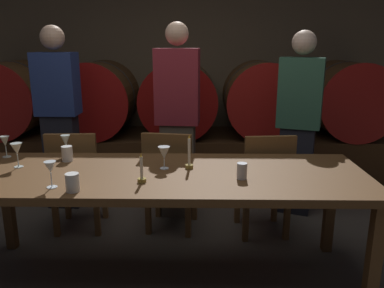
% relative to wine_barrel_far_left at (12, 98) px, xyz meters
% --- Properties ---
extents(back_wall, '(5.67, 0.24, 2.95)m').
position_rel_wine_barrel_far_left_xyz_m(back_wall, '(2.00, 0.55, 0.55)').
color(back_wall, brown).
rests_on(back_wall, ground).
extents(barrel_shelf, '(5.10, 0.90, 0.50)m').
position_rel_wine_barrel_far_left_xyz_m(barrel_shelf, '(2.00, 0.00, -0.68)').
color(barrel_shelf, '#4C2D16').
rests_on(barrel_shelf, ground).
extents(wine_barrel_far_left, '(0.88, 0.92, 0.88)m').
position_rel_wine_barrel_far_left_xyz_m(wine_barrel_far_left, '(0.00, 0.00, 0.00)').
color(wine_barrel_far_left, brown).
rests_on(wine_barrel_far_left, barrel_shelf).
extents(wine_barrel_left, '(0.88, 0.92, 0.88)m').
position_rel_wine_barrel_far_left_xyz_m(wine_barrel_left, '(1.04, 0.00, 0.00)').
color(wine_barrel_left, '#513319').
rests_on(wine_barrel_left, barrel_shelf).
extents(wine_barrel_center, '(0.88, 0.92, 0.88)m').
position_rel_wine_barrel_far_left_xyz_m(wine_barrel_center, '(2.00, 0.00, 0.00)').
color(wine_barrel_center, brown).
rests_on(wine_barrel_center, barrel_shelf).
extents(wine_barrel_right, '(0.88, 0.92, 0.88)m').
position_rel_wine_barrel_far_left_xyz_m(wine_barrel_right, '(2.97, 0.00, 0.00)').
color(wine_barrel_right, brown).
rests_on(wine_barrel_right, barrel_shelf).
extents(wine_barrel_far_right, '(0.88, 0.92, 0.88)m').
position_rel_wine_barrel_far_left_xyz_m(wine_barrel_far_right, '(3.97, 0.00, 0.00)').
color(wine_barrel_far_right, '#513319').
rests_on(wine_barrel_far_right, barrel_shelf).
extents(dining_table, '(2.62, 0.88, 0.76)m').
position_rel_wine_barrel_far_left_xyz_m(dining_table, '(2.00, -2.21, -0.23)').
color(dining_table, brown).
rests_on(dining_table, ground).
extents(chair_left, '(0.42, 0.42, 0.88)m').
position_rel_wine_barrel_far_left_xyz_m(chair_left, '(1.22, -1.54, -0.44)').
color(chair_left, brown).
rests_on(chair_left, ground).
extents(chair_center, '(0.45, 0.45, 0.88)m').
position_rel_wine_barrel_far_left_xyz_m(chair_center, '(1.99, -1.52, -0.44)').
color(chair_center, brown).
rests_on(chair_center, ground).
extents(chair_right, '(0.44, 0.44, 0.88)m').
position_rel_wine_barrel_far_left_xyz_m(chair_right, '(2.77, -1.59, -0.44)').
color(chair_right, brown).
rests_on(chair_right, ground).
extents(guest_left, '(0.38, 0.24, 1.72)m').
position_rel_wine_barrel_far_left_xyz_m(guest_left, '(0.91, -1.00, -0.04)').
color(guest_left, black).
rests_on(guest_left, ground).
extents(guest_center, '(0.40, 0.27, 1.74)m').
position_rel_wine_barrel_far_left_xyz_m(guest_center, '(2.05, -1.18, -0.04)').
color(guest_center, brown).
rests_on(guest_center, ground).
extents(guest_right, '(0.44, 0.35, 1.68)m').
position_rel_wine_barrel_far_left_xyz_m(guest_right, '(3.14, -1.09, -0.07)').
color(guest_right, black).
rests_on(guest_right, ground).
extents(candle_left, '(0.05, 0.05, 0.18)m').
position_rel_wine_barrel_far_left_xyz_m(candle_left, '(1.89, -2.40, -0.12)').
color(candle_left, olive).
rests_on(candle_left, dining_table).
extents(candle_right, '(0.05, 0.05, 0.23)m').
position_rel_wine_barrel_far_left_xyz_m(candle_right, '(2.17, -2.13, -0.10)').
color(candle_right, olive).
rests_on(candle_right, dining_table).
extents(wine_glass_far_left, '(0.07, 0.07, 0.16)m').
position_rel_wine_barrel_far_left_xyz_m(wine_glass_far_left, '(0.83, -1.89, -0.06)').
color(wine_glass_far_left, silver).
rests_on(wine_glass_far_left, dining_table).
extents(wine_glass_left, '(0.07, 0.07, 0.16)m').
position_rel_wine_barrel_far_left_xyz_m(wine_glass_left, '(1.03, -2.12, -0.05)').
color(wine_glass_left, silver).
rests_on(wine_glass_left, dining_table).
extents(wine_glass_center, '(0.07, 0.07, 0.15)m').
position_rel_wine_barrel_far_left_xyz_m(wine_glass_center, '(1.25, -1.83, -0.06)').
color(wine_glass_center, silver).
rests_on(wine_glass_center, dining_table).
extents(wine_glass_right, '(0.07, 0.07, 0.16)m').
position_rel_wine_barrel_far_left_xyz_m(wine_glass_right, '(1.39, -2.49, -0.05)').
color(wine_glass_right, white).
rests_on(wine_glass_right, dining_table).
extents(wine_glass_far_right, '(0.08, 0.08, 0.15)m').
position_rel_wine_barrel_far_left_xyz_m(wine_glass_far_right, '(2.01, -2.14, -0.06)').
color(wine_glass_far_right, white).
rests_on(wine_glass_far_right, dining_table).
extents(cup_left, '(0.07, 0.07, 0.11)m').
position_rel_wine_barrel_far_left_xyz_m(cup_left, '(1.31, -1.98, -0.11)').
color(cup_left, white).
rests_on(cup_left, dining_table).
extents(cup_center, '(0.08, 0.08, 0.10)m').
position_rel_wine_barrel_far_left_xyz_m(cup_center, '(1.53, -2.55, -0.12)').
color(cup_center, white).
rests_on(cup_center, dining_table).
extents(cup_right, '(0.06, 0.06, 0.10)m').
position_rel_wine_barrel_far_left_xyz_m(cup_right, '(2.50, -2.33, -0.12)').
color(cup_right, silver).
rests_on(cup_right, dining_table).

